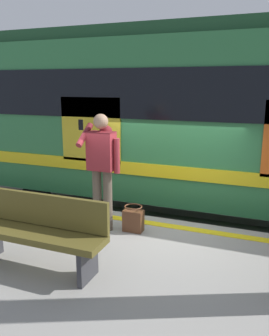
{
  "coord_description": "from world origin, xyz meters",
  "views": [
    {
      "loc": [
        -1.66,
        5.35,
        3.19
      ],
      "look_at": [
        0.34,
        0.3,
        1.89
      ],
      "focal_mm": 37.46,
      "sensor_mm": 36.0,
      "label": 1
    }
  ],
  "objects_px": {
    "passenger": "(102,162)",
    "bench": "(38,229)",
    "handbag": "(133,220)",
    "train_carriage": "(203,114)"
  },
  "relations": [
    {
      "from": "train_carriage",
      "to": "bench",
      "type": "relative_size",
      "value": 6.02
    },
    {
      "from": "train_carriage",
      "to": "handbag",
      "type": "height_order",
      "value": "train_carriage"
    },
    {
      "from": "passenger",
      "to": "bench",
      "type": "relative_size",
      "value": 1.0
    },
    {
      "from": "train_carriage",
      "to": "handbag",
      "type": "distance_m",
      "value": 3.1
    },
    {
      "from": "passenger",
      "to": "bench",
      "type": "height_order",
      "value": "passenger"
    },
    {
      "from": "bench",
      "to": "passenger",
      "type": "bearing_deg",
      "value": -98.94
    },
    {
      "from": "train_carriage",
      "to": "bench",
      "type": "bearing_deg",
      "value": 74.34
    },
    {
      "from": "passenger",
      "to": "handbag",
      "type": "relative_size",
      "value": 4.42
    },
    {
      "from": "passenger",
      "to": "bench",
      "type": "distance_m",
      "value": 1.47
    },
    {
      "from": "train_carriage",
      "to": "bench",
      "type": "distance_m",
      "value": 4.44
    }
  ]
}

